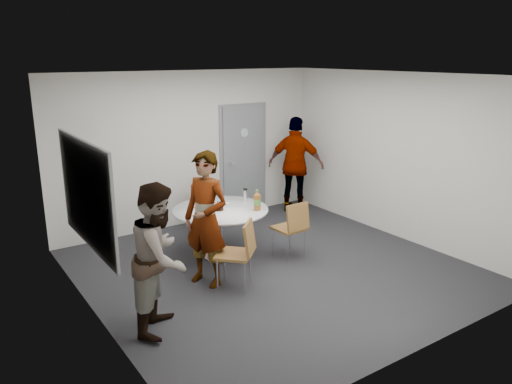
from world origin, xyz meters
TOP-DOWN VIEW (x-y plane):
  - floor at (0.00, 0.00)m, footprint 5.00×5.00m
  - ceiling at (0.00, 0.00)m, footprint 5.00×5.00m
  - wall_back at (0.00, 2.50)m, footprint 5.00×0.00m
  - wall_left at (-2.50, 0.00)m, footprint 0.00×5.00m
  - wall_right at (2.50, 0.00)m, footprint 0.00×5.00m
  - wall_front at (0.00, -2.50)m, footprint 5.00×0.00m
  - door at (1.10, 2.48)m, footprint 1.02×0.17m
  - whiteboard at (-2.46, 0.20)m, footprint 0.04×1.90m
  - table at (-0.34, 0.84)m, footprint 1.42×1.42m
  - chair_near_left at (-0.72, -0.26)m, footprint 0.64×0.64m
  - chair_near_right at (0.46, 0.15)m, footprint 0.43×0.47m
  - chair_far at (-0.03, 2.03)m, footprint 0.46×0.49m
  - person_main at (-1.00, 0.13)m, footprint 0.65×0.77m
  - person_left at (-1.95, -0.57)m, footprint 1.01×1.03m
  - person_right at (1.95, 1.95)m, footprint 1.01×1.13m

SIDE VIEW (x-z plane):
  - floor at x=0.00m, z-range 0.00..0.00m
  - chair_far at x=-0.03m, z-range 0.08..0.89m
  - chair_near_right at x=0.46m, z-range 0.10..0.97m
  - chair_near_left at x=-0.72m, z-range 0.10..1.02m
  - table at x=-0.34m, z-range 0.11..1.17m
  - person_left at x=-1.95m, z-range 0.00..1.67m
  - person_main at x=-1.00m, z-range 0.00..1.79m
  - person_right at x=1.95m, z-range 0.00..1.84m
  - door at x=1.10m, z-range -0.03..2.09m
  - wall_back at x=0.00m, z-range -1.15..3.85m
  - wall_left at x=-2.50m, z-range -1.15..3.85m
  - wall_right at x=2.50m, z-range -1.15..3.85m
  - wall_front at x=0.00m, z-range -1.15..3.85m
  - whiteboard at x=-2.46m, z-range 0.82..2.08m
  - ceiling at x=0.00m, z-range 2.70..2.70m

